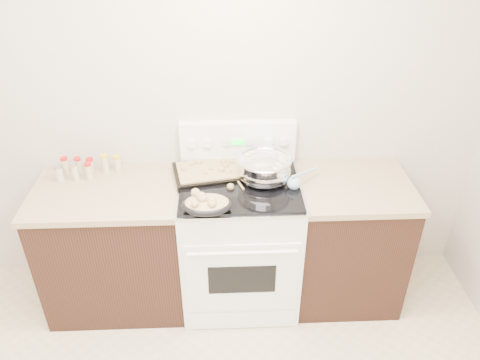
{
  "coord_description": "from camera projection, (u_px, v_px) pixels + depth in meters",
  "views": [
    {
      "loc": [
        0.25,
        -1.03,
        2.52
      ],
      "look_at": [
        0.35,
        1.37,
        1.0
      ],
      "focal_mm": 35.0,
      "sensor_mm": 36.0,
      "label": 1
    }
  ],
  "objects": [
    {
      "name": "baking_sheet",
      "position": [
        210.0,
        171.0,
        3.01
      ],
      "size": [
        0.5,
        0.39,
        0.06
      ],
      "color": "black",
      "rests_on": "kitchen_range"
    },
    {
      "name": "room_shell",
      "position": [
        135.0,
        232.0,
        1.3
      ],
      "size": [
        4.1,
        3.6,
        2.75
      ],
      "color": "beige",
      "rests_on": "ground"
    },
    {
      "name": "mixing_bowl",
      "position": [
        264.0,
        169.0,
        2.91
      ],
      "size": [
        0.43,
        0.43,
        0.2
      ],
      "color": "silver",
      "rests_on": "kitchen_range"
    },
    {
      "name": "wooden_spoon",
      "position": [
        233.0,
        183.0,
        2.9
      ],
      "size": [
        0.11,
        0.27,
        0.04
      ],
      "color": "#A68A4C",
      "rests_on": "kitchen_range"
    },
    {
      "name": "roasting_pan",
      "position": [
        206.0,
        204.0,
        2.64
      ],
      "size": [
        0.29,
        0.2,
        0.12
      ],
      "color": "black",
      "rests_on": "kitchen_range"
    },
    {
      "name": "spice_jars",
      "position": [
        85.0,
        167.0,
        3.01
      ],
      "size": [
        0.39,
        0.15,
        0.13
      ],
      "color": "#BFB28C",
      "rests_on": "counter_left"
    },
    {
      "name": "counter_left",
      "position": [
        117.0,
        245.0,
        3.15
      ],
      "size": [
        0.93,
        0.67,
        0.92
      ],
      "color": "black",
      "rests_on": "ground"
    },
    {
      "name": "counter_right",
      "position": [
        346.0,
        239.0,
        3.21
      ],
      "size": [
        0.73,
        0.67,
        0.92
      ],
      "color": "black",
      "rests_on": "ground"
    },
    {
      "name": "kitchen_range",
      "position": [
        240.0,
        239.0,
        3.16
      ],
      "size": [
        0.78,
        0.73,
        1.22
      ],
      "color": "white",
      "rests_on": "ground"
    },
    {
      "name": "blue_ladle",
      "position": [
        295.0,
        182.0,
        2.86
      ],
      "size": [
        0.22,
        0.22,
        0.11
      ],
      "color": "#86ADC8",
      "rests_on": "kitchen_range"
    }
  ]
}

